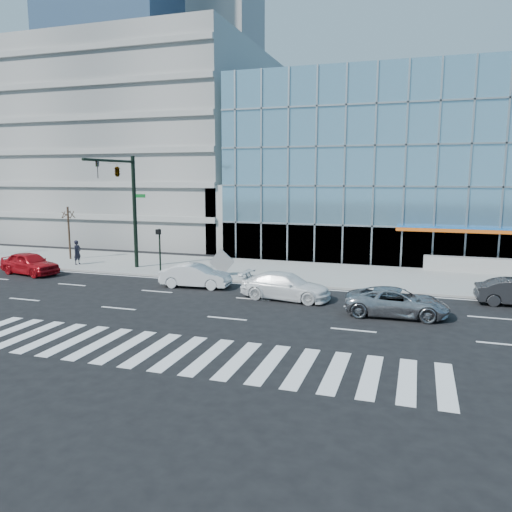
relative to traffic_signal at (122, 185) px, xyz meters
The scene contains 16 objects.
ground 13.41m from the traffic_signal, 22.56° to the right, with size 160.00×160.00×0.00m, color black.
sidewalk 13.03m from the traffic_signal, 17.33° to the left, with size 120.00×8.00×0.15m, color gray.
theatre_building 32.95m from the traffic_signal, 40.61° to the left, with size 42.00×26.00×15.00m, color #72A4BE.
parking_garage 23.56m from the traffic_signal, 112.79° to the left, with size 24.00×24.00×20.00m, color gray.
ramp_block 14.68m from the traffic_signal, 69.59° to the left, with size 6.00×8.00×6.00m, color gray.
tower_far_mid 79.43m from the traffic_signal, 128.34° to the left, with size 13.00×13.00×60.00m, color #4A6280.
tower_backdrop 70.43m from the traffic_signal, 106.19° to the left, with size 14.00×14.00×48.00m, color gray.
traffic_signal is the anchor object (origin of this frame).
ped_signal_post 4.75m from the traffic_signal, ahead, with size 0.30×0.33×3.00m.
street_tree_near 7.96m from the traffic_signal, 157.29° to the left, with size 1.10×1.10×4.23m.
silver_suv 20.25m from the traffic_signal, 16.60° to the right, with size 2.27×4.92×1.37m, color #ABABB0.
white_suv 14.36m from the traffic_signal, 17.37° to the right, with size 2.04×5.03×1.46m, color white.
white_sedan 9.06m from the traffic_signal, 22.50° to the right, with size 1.50×4.31×1.42m, color silver.
red_sedan 8.46m from the traffic_signal, 156.28° to the right, with size 1.84×4.56×1.55m, color #AC0D15.
pedestrian 7.10m from the traffic_signal, 167.99° to the left, with size 0.67×0.44×1.83m, color black.
tilted_panel 8.77m from the traffic_signal, ahead, with size 1.30×0.06×1.30m, color gray.
Camera 1 is at (8.47, -25.53, 6.72)m, focal length 35.00 mm.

